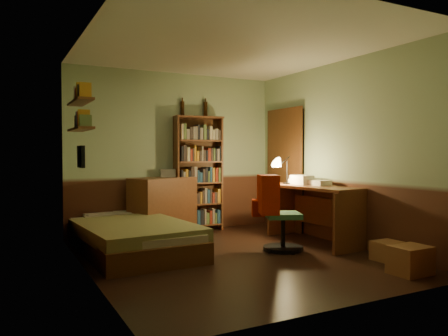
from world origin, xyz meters
name	(u,v)px	position (x,y,z in m)	size (l,w,h in m)	color
floor	(233,257)	(0.00, 0.00, -0.01)	(3.50, 4.00, 0.02)	black
ceiling	(233,46)	(0.00, 0.00, 2.61)	(3.50, 4.00, 0.02)	silver
wall_back	(175,153)	(0.00, 2.01, 1.30)	(3.50, 0.02, 2.60)	#98B28B
wall_left	(87,152)	(-1.76, 0.00, 1.30)	(0.02, 4.00, 2.60)	#98B28B
wall_right	(342,153)	(1.76, 0.00, 1.30)	(0.02, 4.00, 2.60)	#98B28B
wall_front	(350,152)	(0.00, -2.01, 1.30)	(3.50, 0.02, 2.60)	#98B28B
doorway	(286,170)	(1.72, 1.30, 1.00)	(0.06, 0.90, 2.00)	black
door_trim	(284,170)	(1.69, 1.30, 1.00)	(0.02, 0.98, 2.08)	#462711
bed	(131,225)	(-1.04, 0.90, 0.34)	(1.22, 2.28, 0.68)	olive
dresser	(163,206)	(-0.30, 1.76, 0.45)	(1.02, 0.51, 0.91)	brown
mini_stereo	(168,173)	(-0.16, 1.89, 0.97)	(0.24, 0.18, 0.13)	#B2B2B7
bookshelf	(199,174)	(0.36, 1.85, 0.95)	(0.81, 0.25, 1.90)	brown
bottle_left	(182,109)	(0.12, 1.96, 2.02)	(0.07, 0.07, 0.24)	black
bottle_right	(205,110)	(0.54, 1.96, 2.03)	(0.07, 0.07, 0.26)	black
desk	(313,214)	(1.44, 0.23, 0.41)	(0.64, 1.54, 0.82)	brown
paper_stack	(301,180)	(1.48, 0.58, 0.89)	(0.23, 0.31, 0.13)	silver
desk_lamp	(287,166)	(1.30, 0.68, 1.09)	(0.16, 0.16, 0.54)	black
office_chair	(283,207)	(0.75, -0.01, 0.57)	(0.57, 0.51, 1.15)	#306541
red_jacket	(281,145)	(0.73, 0.03, 1.40)	(0.23, 0.43, 0.51)	#B21D00
wall_shelf_lower	(80,129)	(-1.64, 1.10, 1.60)	(0.20, 0.90, 0.03)	brown
wall_shelf_upper	(80,102)	(-1.64, 1.10, 1.95)	(0.20, 0.90, 0.03)	brown
framed_picture	(81,157)	(-1.72, 0.60, 1.25)	(0.04, 0.32, 0.26)	black
cardboard_box_a	(410,260)	(1.30, -1.56, 0.15)	(0.40, 0.32, 0.30)	#8F5D36
cardboard_box_b	(387,251)	(1.56, -1.01, 0.11)	(0.33, 0.27, 0.23)	#8F5D36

